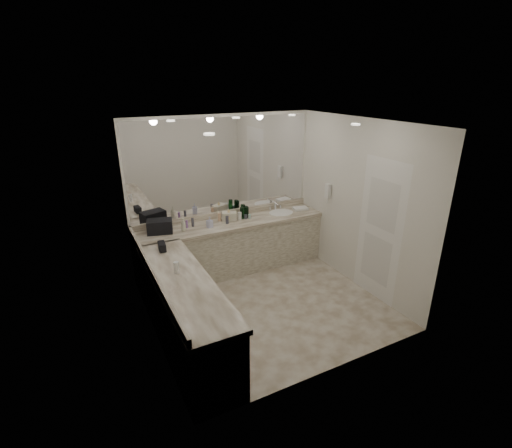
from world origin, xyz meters
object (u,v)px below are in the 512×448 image
sink (281,213)px  black_toiletry_bag (160,226)px  cream_cosmetic_case (229,217)px  soap_bottle_c (229,215)px  wall_phone (328,191)px  soap_bottle_a (183,224)px  hand_towel (300,208)px  soap_bottle_b (210,222)px

sink → black_toiletry_bag: (-2.12, 0.07, 0.11)m
cream_cosmetic_case → soap_bottle_c: (-0.01, -0.00, 0.03)m
wall_phone → soap_bottle_a: 2.45m
cream_cosmetic_case → hand_towel: 1.37m
wall_phone → black_toiletry_bag: size_ratio=0.64×
black_toiletry_bag → cream_cosmetic_case: size_ratio=1.58×
sink → soap_bottle_c: bearing=176.1°
wall_phone → black_toiletry_bag: wall_phone is taller
cream_cosmetic_case → soap_bottle_a: size_ratio=1.18×
black_toiletry_bag → hand_towel: size_ratio=1.48×
sink → wall_phone: bearing=-39.6°
cream_cosmetic_case → hand_towel: bearing=19.4°
soap_bottle_b → soap_bottle_c: bearing=20.5°
soap_bottle_b → sink: bearing=3.4°
hand_towel → soap_bottle_a: soap_bottle_a is taller
soap_bottle_a → soap_bottle_c: soap_bottle_a is taller
sink → soap_bottle_a: bearing=-179.6°
sink → soap_bottle_c: size_ratio=2.33×
wall_phone → hand_towel: 0.68m
black_toiletry_bag → soap_bottle_b: size_ratio=2.09×
sink → cream_cosmetic_case: 0.97m
cream_cosmetic_case → wall_phone: bearing=2.8°
wall_phone → cream_cosmetic_case: size_ratio=1.01×
soap_bottle_b → soap_bottle_a: bearing=170.5°
black_toiletry_bag → cream_cosmetic_case: bearing=0.1°
sink → soap_bottle_b: size_ratio=2.45×
black_toiletry_bag → cream_cosmetic_case: (1.16, 0.00, -0.04)m
wall_phone → cream_cosmetic_case: bearing=160.1°
sink → hand_towel: hand_towel is taller
hand_towel → black_toiletry_bag: bearing=178.2°
soap_bottle_a → soap_bottle_c: (0.80, 0.08, -0.01)m
sink → cream_cosmetic_case: cream_cosmetic_case is taller
soap_bottle_b → soap_bottle_c: size_ratio=0.95×
black_toiletry_bag → soap_bottle_b: black_toiletry_bag is taller
hand_towel → soap_bottle_b: bearing=-177.8°
cream_cosmetic_case → soap_bottle_c: bearing=-150.9°
wall_phone → hand_towel: (-0.21, 0.49, -0.43)m
black_toiletry_bag → soap_bottle_a: bearing=-12.8°
wall_phone → soap_bottle_a: wall_phone is taller
soap_bottle_c → hand_towel: bearing=-3.3°
cream_cosmetic_case → soap_bottle_c: soap_bottle_c is taller
hand_towel → soap_bottle_a: (-2.17, -0.00, 0.08)m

